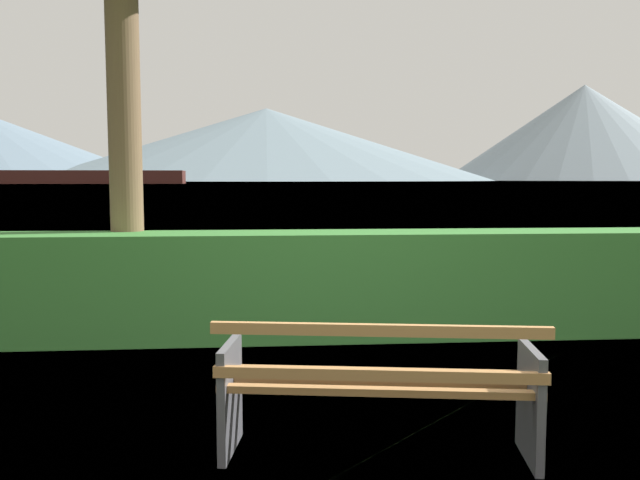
% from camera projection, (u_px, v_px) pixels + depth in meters
% --- Properties ---
extents(ground_plane, '(1400.00, 1400.00, 0.00)m').
position_uv_depth(ground_plane, '(377.00, 454.00, 3.99)').
color(ground_plane, '#4C6B33').
extents(water_surface, '(620.00, 620.00, 0.00)m').
position_uv_depth(water_surface, '(267.00, 182.00, 308.90)').
color(water_surface, slate).
rests_on(water_surface, ground_plane).
extents(park_bench, '(1.94, 0.85, 0.87)m').
position_uv_depth(park_bench, '(378.00, 388.00, 3.89)').
color(park_bench, '#A0703F').
rests_on(park_bench, ground_plane).
extents(hedge_row, '(9.99, 0.77, 1.11)m').
position_uv_depth(hedge_row, '(330.00, 284.00, 6.93)').
color(hedge_row, '#387A33').
rests_on(hedge_row, ground_plane).
extents(cargo_ship_large, '(85.13, 14.98, 13.36)m').
position_uv_depth(cargo_ship_large, '(30.00, 172.00, 212.43)').
color(cargo_ship_large, '#471E19').
rests_on(cargo_ship_large, water_surface).
extents(distant_hills, '(830.10, 378.99, 87.24)m').
position_uv_depth(distant_hills, '(268.00, 141.00, 569.33)').
color(distant_hills, slate).
rests_on(distant_hills, ground_plane).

